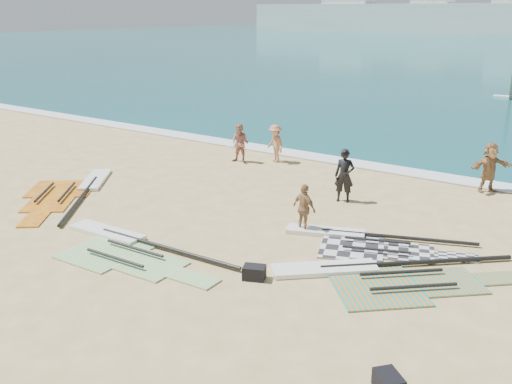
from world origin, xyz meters
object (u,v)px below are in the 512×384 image
Objects in this scene: rig_orange at (380,276)px; rig_red at (73,190)px; gear_bag_far at (389,383)px; beachgoer_mid at (275,143)px; beachgoer_back at (304,208)px; rig_grey at (361,241)px; rig_green at (124,247)px; person_wetsuit at (344,176)px; beachgoer_right at (490,167)px; gear_bag_near at (254,273)px; beachgoer_left at (240,143)px.

rig_orange and rig_red have the same top height.
rig_red is 14.69m from gear_bag_far.
beachgoer_mid reaches higher than beachgoer_back.
rig_green reaches higher than rig_grey.
rig_red is 9.92m from person_wetsuit.
beachgoer_right reaches higher than rig_red.
rig_green is 1.05× the size of rig_orange.
rig_red is at bearing 168.07° from gear_bag_near.
rig_grey is 3.84m from gear_bag_near.
beachgoer_mid is at bearing 130.53° from person_wetsuit.
beachgoer_back is 0.81× the size of beachgoer_right.
rig_green is 8.70m from gear_bag_far.
rig_green is 13.35m from beachgoer_right.
beachgoer_mid is at bearing 117.45° from rig_grey.
person_wetsuit reaches higher than beachgoer_mid.
beachgoer_mid is (-4.92, 3.18, -0.10)m from person_wetsuit.
rig_orange is 11.64m from beachgoer_mid.
rig_red is 3.25× the size of person_wetsuit.
beachgoer_back is (-1.80, -0.20, 0.70)m from rig_grey.
beachgoer_back is at bearing 46.63° from rig_green.
rig_orange is at bearing 51.52° from rig_red.
person_wetsuit reaches higher than gear_bag_far.
beachgoer_back reaches higher than rig_orange.
rig_grey is at bearing -16.42° from beachgoer_mid.
rig_grey is at bearing 118.95° from gear_bag_far.
person_wetsuit is (-3.47, 4.85, 0.88)m from rig_orange.
beachgoer_left reaches higher than rig_grey.
beachgoer_mid reaches higher than gear_bag_near.
beachgoer_back is at bearing -25.69° from beachgoer_mid.
rig_green is 11.18× the size of gear_bag_near.
beachgoer_right is at bearing 96.76° from gear_bag_far.
rig_red reaches higher than rig_grey.
rig_orange is at bearing 114.87° from gear_bag_far.
rig_grey is 7.40m from beachgoer_right.
gear_bag_near is 0.32× the size of beachgoer_left.
beachgoer_left is at bearing 126.23° from rig_grey.
person_wetsuit reaches higher than beachgoer_back.
beachgoer_right reaches higher than beachgoer_mid.
gear_bag_near is at bearing -129.16° from rig_grey.
beachgoer_mid reaches higher than rig_green.
rig_red is (-12.15, 0.15, 0.00)m from rig_orange.
person_wetsuit is at bearing 103.60° from rig_grey.
beachgoer_left reaches higher than beachgoer_mid.
rig_green is 10.93× the size of gear_bag_far.
gear_bag_far is at bearing -107.42° from rig_orange.
rig_green is at bearing -55.19° from beachgoer_mid.
gear_bag_near is 11.45m from beachgoer_left.
person_wetsuit is (3.15, 7.28, 0.88)m from rig_green.
gear_bag_near is (-2.55, -1.88, 0.12)m from rig_orange.
beachgoer_left reaches higher than rig_orange.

